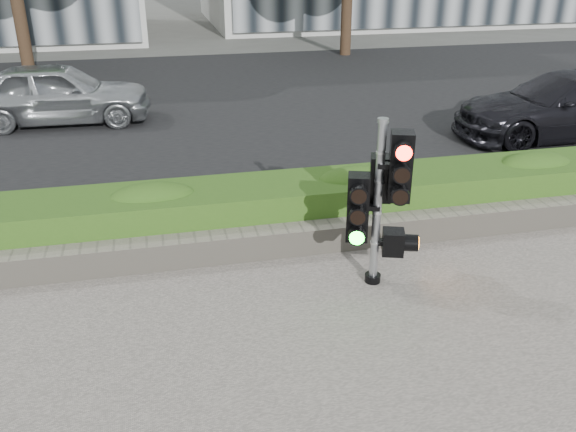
{
  "coord_description": "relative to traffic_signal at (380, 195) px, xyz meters",
  "views": [
    {
      "loc": [
        -1.11,
        -4.71,
        3.62
      ],
      "look_at": [
        0.1,
        0.6,
        1.14
      ],
      "focal_mm": 38.0,
      "sensor_mm": 36.0,
      "label": 1
    }
  ],
  "objects": [
    {
      "name": "car_silver",
      "position": [
        -4.23,
        7.75,
        -0.43
      ],
      "size": [
        3.84,
        1.66,
        1.29
      ],
      "primitive_type": "imported",
      "rotation": [
        0.0,
        0.0,
        1.54
      ],
      "color": "#A8ABAF",
      "rests_on": "road"
    },
    {
      "name": "stone_wall",
      "position": [
        -1.22,
        0.9,
        -0.89
      ],
      "size": [
        12.0,
        0.32,
        0.34
      ],
      "primitive_type": "cube",
      "color": "gray",
      "rests_on": "sidewalk"
    },
    {
      "name": "traffic_signal",
      "position": [
        0.0,
        0.0,
        0.0
      ],
      "size": [
        0.71,
        0.59,
        1.92
      ],
      "rotation": [
        0.0,
        0.0,
        -0.33
      ],
      "color": "black",
      "rests_on": "sidewalk"
    },
    {
      "name": "road",
      "position": [
        -1.22,
        9.0,
        -1.08
      ],
      "size": [
        60.0,
        13.0,
        0.02
      ],
      "primitive_type": "cube",
      "color": "black",
      "rests_on": "ground"
    },
    {
      "name": "curb",
      "position": [
        -1.22,
        2.15,
        -1.03
      ],
      "size": [
        60.0,
        0.25,
        0.12
      ],
      "primitive_type": "cube",
      "color": "gray",
      "rests_on": "ground"
    },
    {
      "name": "car_dark",
      "position": [
        5.56,
        4.52,
        -0.44
      ],
      "size": [
        4.39,
        1.91,
        1.26
      ],
      "primitive_type": "imported",
      "rotation": [
        0.0,
        0.0,
        -1.61
      ],
      "color": "black",
      "rests_on": "road"
    },
    {
      "name": "hedge",
      "position": [
        -1.22,
        1.55,
        -0.72
      ],
      "size": [
        12.0,
        1.0,
        0.68
      ],
      "primitive_type": "cube",
      "color": "#61972E",
      "rests_on": "sidewalk"
    },
    {
      "name": "ground",
      "position": [
        -1.22,
        -1.0,
        -1.09
      ],
      "size": [
        120.0,
        120.0,
        0.0
      ],
      "primitive_type": "plane",
      "color": "#51514C",
      "rests_on": "ground"
    }
  ]
}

